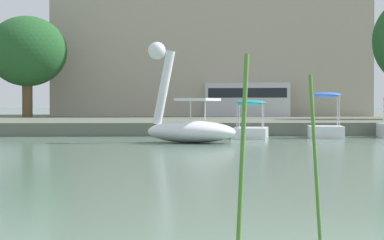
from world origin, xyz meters
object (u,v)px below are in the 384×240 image
object	(u,v)px
pedal_boat_blue	(326,124)
parked_van	(248,98)
pedal_boat_teal	(250,126)
tree_broadleaf_behind_dock	(27,52)
swan_boat	(188,124)

from	to	relation	value
pedal_boat_blue	parked_van	world-z (taller)	parked_van
pedal_boat_teal	parked_van	distance (m)	16.79
pedal_boat_blue	tree_broadleaf_behind_dock	xyz separation A→B (m)	(-12.89, 14.37, 3.55)
pedal_boat_blue	parked_van	size ratio (longest dim) A/B	0.43
swan_boat	pedal_boat_blue	xyz separation A→B (m)	(5.04, 3.16, -0.10)
swan_boat	parked_van	world-z (taller)	swan_boat
pedal_boat_teal	pedal_boat_blue	xyz separation A→B (m)	(2.68, -0.02, 0.07)
pedal_boat_blue	tree_broadleaf_behind_dock	distance (m)	19.63
tree_broadleaf_behind_dock	parked_van	bearing A→B (deg)	10.52
swan_boat	tree_broadleaf_behind_dock	world-z (taller)	tree_broadleaf_behind_dock
swan_boat	pedal_boat_blue	size ratio (longest dim) A/B	1.48
pedal_boat_blue	parked_van	distance (m)	16.69
swan_boat	pedal_boat_blue	world-z (taller)	swan_boat
swan_boat	pedal_boat_teal	size ratio (longest dim) A/B	1.31
swan_boat	parked_van	size ratio (longest dim) A/B	0.64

